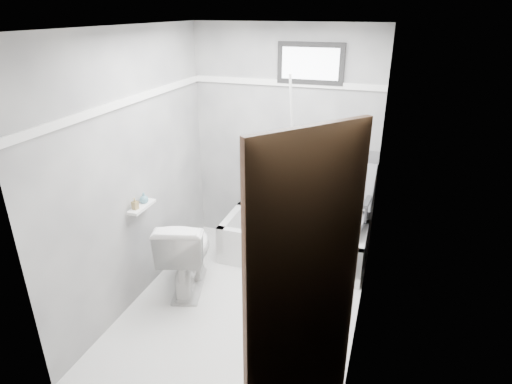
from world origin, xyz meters
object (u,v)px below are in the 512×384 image
at_px(toilet, 187,252).
at_px(door, 339,340).
at_px(soap_bottle_b, 144,198).
at_px(soap_bottle_a, 135,203).
at_px(bathtub, 293,242).
at_px(office_chair, 341,213).

height_order(toilet, door, door).
height_order(door, soap_bottle_b, door).
bearing_deg(soap_bottle_a, soap_bottle_b, 90.00).
bearing_deg(door, toilet, 138.78).
bearing_deg(bathtub, door, -71.25).
relative_size(soap_bottle_a, soap_bottle_b, 1.05).
bearing_deg(office_chair, toilet, -141.35).
bearing_deg(bathtub, office_chair, 6.06).
bearing_deg(door, office_chair, 97.03).
distance_m(office_chair, soap_bottle_a, 2.02).
xyz_separation_m(bathtub, toilet, (-0.85, -0.81, 0.18)).
height_order(office_chair, toilet, office_chair).
height_order(soap_bottle_a, soap_bottle_b, soap_bottle_a).
bearing_deg(toilet, soap_bottle_b, 5.28).
distance_m(door, soap_bottle_a, 2.23).
bearing_deg(bathtub, soap_bottle_b, -141.45).
xyz_separation_m(bathtub, office_chair, (0.47, 0.05, 0.39)).
height_order(toilet, soap_bottle_a, soap_bottle_a).
relative_size(bathtub, door, 0.75).
bearing_deg(bathtub, toilet, -136.43).
xyz_separation_m(toilet, soap_bottle_b, (-0.32, -0.12, 0.57)).
relative_size(toilet, door, 0.39).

